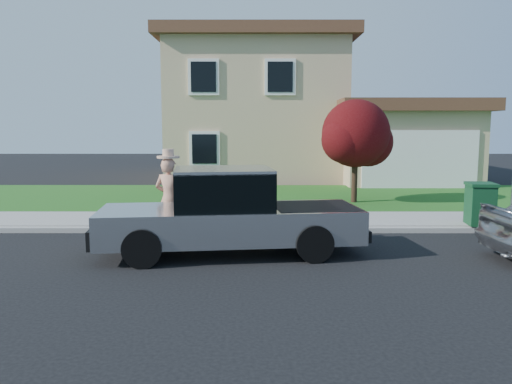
# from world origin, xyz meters

# --- Properties ---
(ground) EXTENTS (80.00, 80.00, 0.00)m
(ground) POSITION_xyz_m (0.00, 0.00, 0.00)
(ground) COLOR black
(ground) RESTS_ON ground
(curb) EXTENTS (40.00, 0.20, 0.12)m
(curb) POSITION_xyz_m (1.00, 2.90, 0.06)
(curb) COLOR gray
(curb) RESTS_ON ground
(sidewalk) EXTENTS (40.00, 2.00, 0.15)m
(sidewalk) POSITION_xyz_m (1.00, 4.00, 0.07)
(sidewalk) COLOR gray
(sidewalk) RESTS_ON ground
(lawn) EXTENTS (40.00, 7.00, 0.10)m
(lawn) POSITION_xyz_m (1.00, 8.50, 0.05)
(lawn) COLOR #1F4C15
(lawn) RESTS_ON ground
(house) EXTENTS (14.00, 11.30, 6.85)m
(house) POSITION_xyz_m (1.31, 16.38, 3.17)
(house) COLOR tan
(house) RESTS_ON ground
(pickup_truck) EXTENTS (5.35, 2.35, 1.70)m
(pickup_truck) POSITION_xyz_m (-0.52, 0.85, 0.79)
(pickup_truck) COLOR black
(pickup_truck) RESTS_ON ground
(woman) EXTENTS (0.78, 0.64, 2.03)m
(woman) POSITION_xyz_m (-1.91, 2.03, 0.96)
(woman) COLOR tan
(woman) RESTS_ON ground
(ornamental_tree) EXTENTS (2.40, 2.16, 3.29)m
(ornamental_tree) POSITION_xyz_m (3.21, 7.19, 2.20)
(ornamental_tree) COLOR black
(ornamental_tree) RESTS_ON lawn
(trash_bin) EXTENTS (0.70, 0.79, 1.02)m
(trash_bin) POSITION_xyz_m (5.43, 3.10, 0.67)
(trash_bin) COLOR #0F3A1E
(trash_bin) RESTS_ON sidewalk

